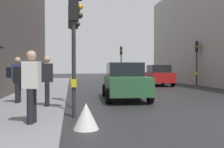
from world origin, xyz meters
name	(u,v)px	position (x,y,z in m)	size (l,w,h in m)	color
sidewalk_kerb	(40,95)	(-6.88, 6.00, 0.08)	(2.80, 40.00, 0.16)	gray
traffic_light_far_median	(121,57)	(0.25, 19.64, 2.72)	(0.24, 0.43, 3.95)	#2D2D2D
traffic_light_near_right	(74,36)	(-5.16, 2.08, 2.71)	(0.45, 0.33, 3.93)	#2D2D2D
traffic_light_near_left	(74,30)	(-5.16, 0.22, 2.67)	(0.43, 0.25, 3.87)	#2D2D2D
traffic_light_mid_street	(197,55)	(5.17, 11.99, 2.63)	(0.34, 0.45, 3.81)	#2D2D2D
car_green_estate	(125,81)	(-2.71, 4.28, 0.88)	(2.26, 4.32, 1.76)	#2D6038
car_red_sedan	(158,75)	(2.12, 12.98, 0.88)	(2.25, 4.32, 1.76)	red
car_blue_van	(122,72)	(2.29, 28.78, 0.88)	(2.26, 4.32, 1.76)	navy
pedestrian_with_black_backpack	(30,82)	(-6.26, -1.10, 1.16)	(0.65, 0.40, 1.77)	black
pedestrian_with_grey_backpack	(17,77)	(-7.35, 2.71, 1.16)	(0.63, 0.37, 1.77)	black
pedestrian_in_dark_coat	(47,79)	(-6.10, 1.65, 1.13)	(0.43, 0.36, 1.77)	black
warning_sign_triangle	(86,116)	(-4.90, -1.27, 0.33)	(0.64, 0.64, 0.65)	silver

